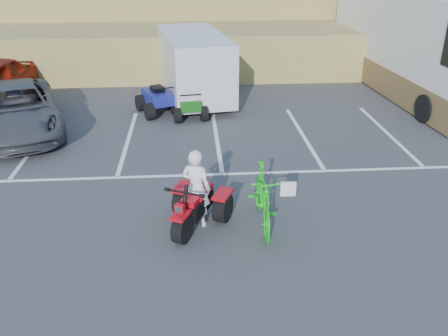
{
  "coord_description": "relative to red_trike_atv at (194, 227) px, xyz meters",
  "views": [
    {
      "loc": [
        -0.76,
        -8.59,
        5.38
      ],
      "look_at": [
        -0.09,
        0.66,
        1.0
      ],
      "focal_mm": 38.0,
      "sensor_mm": 36.0,
      "label": 1
    }
  ],
  "objects": [
    {
      "name": "rider",
      "position": [
        0.06,
        0.14,
        0.85
      ],
      "size": [
        0.73,
        0.63,
        1.7
      ],
      "primitive_type": "imported",
      "rotation": [
        0.0,
        0.0,
        2.71
      ],
      "color": "white",
      "rests_on": "ground"
    },
    {
      "name": "grey_pickup",
      "position": [
        -5.43,
        6.03,
        0.74
      ],
      "size": [
        4.14,
        5.86,
        1.48
      ],
      "primitive_type": "imported",
      "rotation": [
        0.0,
        0.0,
        0.35
      ],
      "color": "#44464B",
      "rests_on": "ground"
    },
    {
      "name": "green_dirt_bike",
      "position": [
        1.43,
        -0.0,
        0.64
      ],
      "size": [
        0.66,
        2.16,
        1.29
      ],
      "primitive_type": "imported",
      "rotation": [
        0.0,
        0.0,
        -0.03
      ],
      "color": "#14BF19",
      "rests_on": "ground"
    },
    {
      "name": "quad_atv_green",
      "position": [
        -0.07,
        7.06,
        0.0
      ],
      "size": [
        1.31,
        1.63,
        0.97
      ],
      "primitive_type": null,
      "rotation": [
        0.0,
        0.0,
        0.14
      ],
      "color": "#155814",
      "rests_on": "ground"
    },
    {
      "name": "rv_motorhome",
      "position": [
        8.8,
        9.71,
        1.63
      ],
      "size": [
        3.33,
        10.63,
        3.76
      ],
      "rotation": [
        0.0,
        0.0,
        0.06
      ],
      "color": "silver",
      "rests_on": "ground"
    },
    {
      "name": "grass_embankment",
      "position": [
        0.77,
        15.57,
        1.42
      ],
      "size": [
        40.0,
        8.5,
        3.1
      ],
      "color": "olive",
      "rests_on": "ground"
    },
    {
      "name": "red_trike_atv",
      "position": [
        0.0,
        0.0,
        0.0
      ],
      "size": [
        1.82,
        2.02,
        1.07
      ],
      "primitive_type": null,
      "rotation": [
        0.0,
        0.0,
        -0.43
      ],
      "color": "#B80A14",
      "rests_on": "ground"
    },
    {
      "name": "cargo_trailer",
      "position": [
        0.18,
        9.26,
        1.32
      ],
      "size": [
        2.88,
        5.48,
        2.44
      ],
      "rotation": [
        0.0,
        0.0,
        0.16
      ],
      "color": "silver",
      "rests_on": "ground"
    },
    {
      "name": "ground",
      "position": [
        0.77,
        0.09,
        0.0
      ],
      "size": [
        100.0,
        100.0,
        0.0
      ],
      "primitive_type": "plane",
      "color": "#3A3A3D",
      "rests_on": "ground"
    },
    {
      "name": "parking_stripes",
      "position": [
        1.63,
        4.15,
        0.0
      ],
      "size": [
        28.0,
        5.16,
        0.01
      ],
      "color": "white",
      "rests_on": "ground"
    },
    {
      "name": "quad_atv_blue",
      "position": [
        -1.13,
        7.57,
        0.0
      ],
      "size": [
        1.74,
        1.98,
        1.07
      ],
      "primitive_type": null,
      "rotation": [
        0.0,
        0.0,
        0.37
      ],
      "color": "navy",
      "rests_on": "ground"
    }
  ]
}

